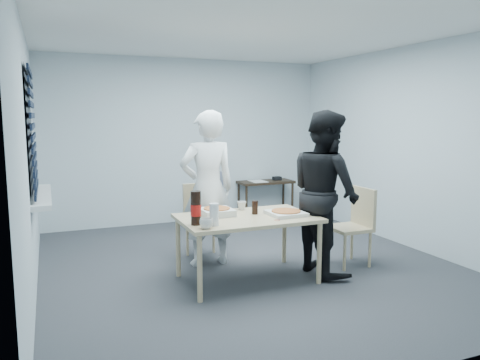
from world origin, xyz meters
name	(u,v)px	position (x,y,z in m)	size (l,w,h in m)	color
room	(35,142)	(-2.20, 0.40, 1.44)	(5.00, 5.00, 5.00)	#333338
dining_table	(247,222)	(-0.21, -0.43, 0.62)	(1.39, 0.88, 0.68)	#C4B580
chair_far	(202,215)	(-0.38, 0.55, 0.51)	(0.42, 0.42, 0.89)	#C4B580
chair_right	(355,221)	(1.15, -0.41, 0.51)	(0.42, 0.42, 0.89)	#C4B580
person_white	(208,189)	(-0.42, 0.23, 0.89)	(0.65, 0.42, 1.77)	white
person_black	(325,192)	(0.68, -0.49, 0.89)	(0.86, 0.47, 1.77)	black
side_table	(266,185)	(1.29, 2.28, 0.54)	(0.93, 0.41, 0.62)	black
stool	(212,207)	(0.12, 1.65, 0.37)	(0.35, 0.35, 0.48)	black
backpack	(212,186)	(0.12, 1.64, 0.68)	(0.29, 0.21, 0.41)	slate
pizza_box_a	(217,212)	(-0.48, -0.26, 0.72)	(0.32, 0.32, 0.08)	silver
pizza_box_b	(286,213)	(0.19, -0.52, 0.70)	(0.36, 0.36, 0.05)	silver
mug_a	(206,224)	(-0.77, -0.77, 0.73)	(0.12, 0.12, 0.10)	silver
mug_b	(242,206)	(-0.13, -0.09, 0.72)	(0.10, 0.10, 0.09)	silver
cola_glass	(255,207)	(-0.09, -0.35, 0.75)	(0.07, 0.07, 0.14)	black
soda_bottle	(196,209)	(-0.81, -0.58, 0.83)	(0.10, 0.10, 0.32)	black
plastic_cups	(214,215)	(-0.66, -0.68, 0.78)	(0.09, 0.09, 0.21)	silver
rubber_band	(277,220)	(-0.01, -0.71, 0.68)	(0.06, 0.06, 0.00)	red
papers	(258,181)	(1.14, 2.26, 0.62)	(0.25, 0.33, 0.01)	white
black_box	(277,178)	(1.51, 2.30, 0.65)	(0.14, 0.10, 0.06)	black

